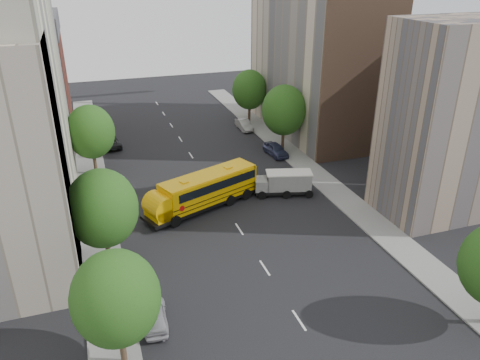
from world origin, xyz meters
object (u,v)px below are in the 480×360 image
street_tree_4 (284,110)px  parked_car_2 (110,142)px  street_tree_0 (116,299)px  school_bus (202,190)px  parked_car_5 (244,125)px  street_tree_2 (91,132)px  parked_car_4 (276,149)px  street_tree_5 (249,90)px  safari_truck (284,183)px  parked_car_1 (118,183)px  street_tree_1 (102,209)px  parked_car_0 (155,315)px

street_tree_4 → parked_car_2: bearing=157.9°
street_tree_0 → parked_car_2: street_tree_0 is taller
school_bus → parked_car_5: school_bus is taller
street_tree_2 → parked_car_2: street_tree_2 is taller
street_tree_2 → parked_car_4: 21.04m
street_tree_2 → street_tree_5: (22.00, 12.00, -0.12)m
safari_truck → parked_car_1: safari_truck is taller
parked_car_2 → parked_car_5: 18.00m
safari_truck → street_tree_2: bearing=163.3°
school_bus → parked_car_2: size_ratio=2.56×
street_tree_1 → parked_car_0: (2.20, -7.32, -4.30)m
street_tree_4 → parked_car_0: street_tree_4 is taller
street_tree_2 → school_bus: 14.70m
street_tree_5 → parked_car_2: size_ratio=1.60×
street_tree_5 → street_tree_4: bearing=-90.0°
street_tree_1 → parked_car_1: bearing=81.9°
school_bus → parked_car_2: (-6.75, 19.34, -1.22)m
parked_car_1 → street_tree_0: bearing=80.7°
school_bus → safari_truck: bearing=-19.7°
street_tree_2 → street_tree_1: bearing=-90.0°
safari_truck → parked_car_0: (-15.16, -14.31, -0.60)m
school_bus → safari_truck: (8.41, 0.26, -0.62)m
safari_truck → parked_car_2: 24.38m
street_tree_0 → safari_truck: bearing=44.4°
street_tree_4 → street_tree_5: (-0.00, 12.00, -0.37)m
street_tree_1 → street_tree_2: street_tree_1 is taller
safari_truck → parked_car_1: bearing=173.2°
parked_car_1 → parked_car_5: bearing=-147.9°
school_bus → parked_car_2: 20.52m
school_bus → parked_car_4: 15.46m
school_bus → parked_car_0: bearing=-137.2°
parked_car_0 → parked_car_2: bearing=-84.9°
street_tree_5 → parked_car_0: (-19.80, -37.32, -4.05)m
street_tree_5 → parked_car_5: bearing=-121.5°
parked_car_0 → parked_car_2: size_ratio=0.82×
street_tree_5 → safari_truck: size_ratio=1.29×
street_tree_2 → parked_car_0: street_tree_2 is taller
parked_car_4 → parked_car_0: bearing=-133.2°
street_tree_0 → parked_car_0: size_ratio=1.93×
safari_truck → parked_car_2: (-15.16, 19.07, -0.60)m
school_bus → parked_car_4: (11.65, 10.10, -1.15)m
street_tree_0 → school_bus: street_tree_0 is taller
parked_car_5 → parked_car_0: bearing=-117.8°
school_bus → parked_car_5: 23.23m
street_tree_4 → school_bus: 17.54m
parked_car_0 → safari_truck: bearing=-131.6°
street_tree_0 → parked_car_4: street_tree_0 is taller
parked_car_4 → parked_car_1: bearing=-175.5°
street_tree_4 → parked_car_1: size_ratio=2.03×
street_tree_5 → parked_car_0: bearing=-117.9°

